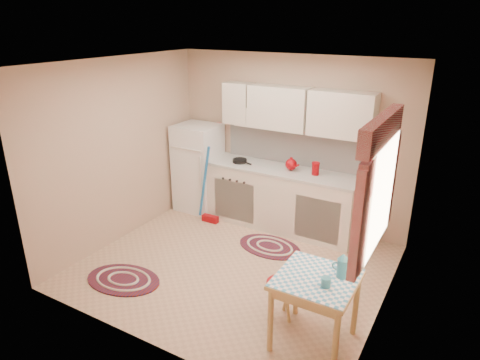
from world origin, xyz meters
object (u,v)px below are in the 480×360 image
at_px(base_cabinets, 281,199).
at_px(fridge, 198,168).
at_px(table, 314,310).
at_px(stool, 282,300).

bearing_deg(base_cabinets, fridge, -178.01).
bearing_deg(table, fridge, 143.61).
xyz_separation_m(table, stool, (-0.42, 0.18, -0.15)).
bearing_deg(stool, base_cabinets, 115.41).
height_order(fridge, base_cabinets, fridge).
relative_size(base_cabinets, stool, 5.36).
height_order(table, stool, table).
distance_m(fridge, stool, 3.03).
xyz_separation_m(fridge, stool, (2.34, -1.85, -0.49)).
xyz_separation_m(fridge, base_cabinets, (1.44, 0.05, -0.26)).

